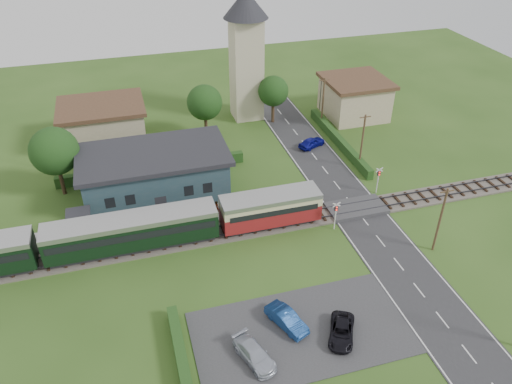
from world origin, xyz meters
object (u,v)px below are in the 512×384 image
object	(u,v)px
crossing_signal_near	(336,212)
pedestrian_near	(216,208)
car_on_road	(312,142)
car_park_dark	(342,331)
crossing_signal_far	(378,177)
house_west	(104,124)
train	(97,237)
church_tower	(246,46)
equipment_hut	(80,224)
house_east	(355,97)
station_building	(155,173)
pedestrian_far	(85,229)
car_park_blue	(287,319)
car_park_silver	(254,354)

from	to	relation	value
crossing_signal_near	pedestrian_near	bearing A→B (deg)	154.71
car_on_road	car_park_dark	xyz separation A→B (m)	(-9.20, -29.70, -0.06)
crossing_signal_far	pedestrian_near	size ratio (longest dim) A/B	2.04
house_west	car_on_road	bearing A→B (deg)	-18.53
train	church_tower	bearing A→B (deg)	50.53
car_park_dark	church_tower	bearing A→B (deg)	112.89
equipment_hut	crossing_signal_far	bearing A→B (deg)	-1.46
church_tower	house_east	distance (m)	17.21
equipment_hut	house_west	xyz separation A→B (m)	(3.00, 19.80, 1.04)
station_building	pedestrian_far	size ratio (longest dim) A/B	8.87
church_tower	car_park_blue	xyz separation A→B (m)	(-7.37, -38.99, -9.49)
equipment_hut	car_park_dark	bearing A→B (deg)	-43.64
car_on_road	car_park_blue	distance (m)	30.32
car_park_silver	pedestrian_near	xyz separation A→B (m)	(1.15, 18.28, 0.57)
church_tower	crossing_signal_near	xyz separation A→B (m)	(1.40, -28.41, -8.08)
crossing_signal_near	car_park_blue	xyz separation A→B (m)	(-8.77, -10.58, -1.40)
train	car_park_blue	world-z (taller)	train
crossing_signal_near	car_park_blue	bearing A→B (deg)	-129.65
church_tower	pedestrian_near	size ratio (longest dim) A/B	10.98
equipment_hut	car_park_dark	size ratio (longest dim) A/B	0.64
car_park_silver	pedestrian_far	world-z (taller)	pedestrian_far
church_tower	house_west	xyz separation A→B (m)	(-20.00, -3.00, -7.43)
station_building	crossing_signal_near	size ratio (longest dim) A/B	4.88
pedestrian_far	car_park_dark	bearing A→B (deg)	-136.09
train	car_park_silver	bearing A→B (deg)	-55.44
station_building	church_tower	distance (m)	23.89
house_east	pedestrian_near	distance (m)	31.25
car_on_road	car_park_blue	world-z (taller)	car_park_blue
car_park_blue	pedestrian_near	bearing A→B (deg)	74.44
equipment_hut	pedestrian_near	distance (m)	13.41
church_tower	car_on_road	size ratio (longest dim) A/B	4.65
station_building	car_on_road	bearing A→B (deg)	14.80
car_park_silver	pedestrian_far	bearing A→B (deg)	103.65
crossing_signal_near	car_park_dark	xyz separation A→B (m)	(-5.03, -12.87, -1.51)
equipment_hut	church_tower	size ratio (longest dim) A/B	0.14
car_park_silver	crossing_signal_near	bearing A→B (deg)	27.80
car_on_road	house_east	bearing A→B (deg)	-75.87
house_east	crossing_signal_far	size ratio (longest dim) A/B	2.69
equipment_hut	car_park_blue	xyz separation A→B (m)	(15.63, -16.19, -1.01)
house_east	car_park_blue	distance (m)	41.58
church_tower	car_park_silver	distance (m)	43.91
car_on_road	car_park_dark	distance (m)	31.10
house_west	car_park_dark	xyz separation A→B (m)	(16.37, -38.27, -2.16)
church_tower	car_park_blue	distance (m)	40.80
station_building	car_on_road	world-z (taller)	station_building
car_park_blue	house_east	bearing A→B (deg)	33.80
church_tower	car_on_road	world-z (taller)	church_tower
house_east	crossing_signal_far	bearing A→B (deg)	-108.08
pedestrian_far	station_building	bearing A→B (deg)	-53.24
crossing_signal_near	car_park_dark	size ratio (longest dim) A/B	0.82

